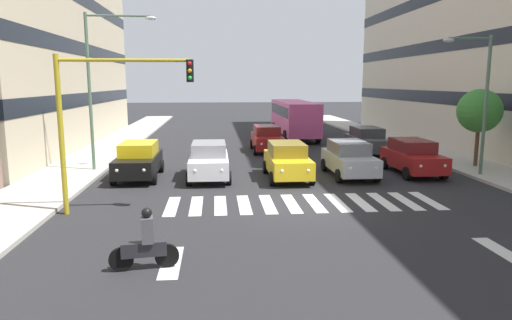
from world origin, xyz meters
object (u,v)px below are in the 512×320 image
Objects in this scene: bus_behind_traffic at (294,115)px; street_lamp_right at (100,75)px; street_lamp_left at (479,91)px; car_3 at (209,160)px; car_4 at (139,160)px; traffic_light_gantry at (100,107)px; car_row2_0 at (267,138)px; car_row2_1 at (367,140)px; car_2 at (287,160)px; motorcycle_with_rider at (145,244)px; street_tree_1 at (479,111)px; car_0 at (413,156)px; car_1 at (349,158)px.

bus_behind_traffic is 18.83m from street_lamp_right.
car_3 is at bearing -3.70° from street_lamp_left.
bus_behind_traffic reaches higher than car_4.
street_lamp_right is (1.77, -7.79, 1.20)m from traffic_light_gantry.
bus_behind_traffic reaches higher than car_row2_0.
car_row2_0 is at bearing -15.16° from car_row2_1.
car_2 reaches higher than motorcycle_with_rider.
car_2 is at bearing 79.30° from bus_behind_traffic.
traffic_light_gantry is at bearing 102.81° from street_lamp_right.
car_4 is 17.71m from street_tree_1.
car_3 reaches higher than motorcycle_with_rider.
car_3 is 13.23m from street_lamp_left.
motorcycle_with_rider is (11.44, 17.63, -0.24)m from car_row2_1.
motorcycle_with_rider is at bearing 72.97° from bus_behind_traffic.
car_row2_0 is 0.57× the size of street_lamp_right.
car_4 is 11.41m from motorcycle_with_rider.
street_tree_1 reaches higher than motorcycle_with_rider.
car_3 is at bearing 67.00° from bus_behind_traffic.
motorcycle_with_rider is at bearing 43.74° from car_0.
car_1 is at bearing 179.68° from car_3.
car_3 is 0.67× the size of street_lamp_left.
car_3 is at bearing -0.32° from car_1.
street_tree_1 is at bearing -164.61° from car_0.
car_1 is 0.42× the size of bus_behind_traffic.
street_lamp_right is (9.08, -2.45, 4.04)m from car_2.
car_row2_0 is 20.01m from motorcycle_with_rider.
car_4 is at bearing -0.52° from car_0.
car_0 is 10.19m from car_3.
street_lamp_left is (-9.06, 0.47, 3.28)m from car_2.
traffic_light_gantry is (7.31, 5.35, 2.84)m from car_2.
car_row2_0 is 0.67× the size of street_lamp_left.
street_tree_1 is (-3.99, -1.10, 2.19)m from car_0.
car_2 is 0.67× the size of street_lamp_left.
car_row2_1 is 7.17m from street_tree_1.
street_lamp_left reaches higher than car_1.
car_row2_0 is at bearing -34.26° from street_tree_1.
traffic_light_gantry reaches higher than car_row2_1.
bus_behind_traffic is 16.54m from street_tree_1.
car_row2_0 is 8.32m from bus_behind_traffic.
car_2 is 10.81m from street_tree_1.
motorcycle_with_rider is at bearing 63.89° from car_2.
car_row2_1 is 18.66m from traffic_light_gantry.
car_row2_1 is at bearing -137.51° from traffic_light_gantry.
car_1 is 10.22m from car_4.
street_lamp_right is (3.93, -12.96, 4.28)m from motorcycle_with_rider.
car_row2_1 is (0.17, -6.51, 0.00)m from car_0.
car_row2_1 is (-10.02, -6.76, 0.00)m from car_3.
car_2 is 8.81m from car_row2_0.
traffic_light_gantry is at bearing 21.63° from street_tree_1.
street_lamp_right is at bearing -73.14° from motorcycle_with_rider.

